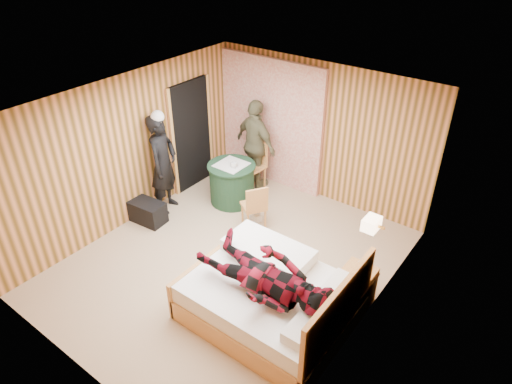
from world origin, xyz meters
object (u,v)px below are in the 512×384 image
Objects in this scene: wall_lamp at (372,224)px; nightstand at (354,289)px; man_at_table at (256,145)px; man_on_bed at (264,269)px; woman_standing at (163,164)px; chair_near at (255,204)px; bed at (273,298)px; duffel_bag at (146,211)px; round_table at (232,183)px; chair_far at (255,161)px.

nightstand is at bearing -108.02° from wall_lamp.
nightstand is 0.34× the size of man_at_table.
man_at_table is 0.97× the size of man_on_bed.
man_at_table is at bearing -45.41° from woman_standing.
man_at_table is (-2.95, 1.75, 0.57)m from nightstand.
chair_near is 2.21m from man_on_bed.
bed is 1.19× the size of man_at_table.
woman_standing is (0.00, 0.50, 0.70)m from duffel_bag.
wall_lamp is 2.35m from chair_near.
nightstand is at bearing 107.67° from chair_near.
man_at_table reaches higher than nightstand.
wall_lamp is 3.80m from woman_standing.
man_at_table is at bearing 128.52° from man_on_bed.
woman_standing reaches higher than nightstand.
man_on_bed is at bearing 141.81° from man_at_table.
man_on_bed is (1.38, -1.65, 0.51)m from chair_near.
woman_standing is at bearing 77.25° from man_at_table.
chair_far reaches higher than round_table.
bed is 3.01m from duffel_bag.
duffel_bag is 0.38× the size of woman_standing.
bed reaches higher than nightstand.
man_on_bed is at bearing -131.21° from woman_standing.
wall_lamp is at bearing -23.06° from chair_far.
bed is 0.70m from man_on_bed.
chair_far is at bearing -46.16° from woman_standing.
chair_far reaches higher than nightstand.
round_table reaches higher than duffel_bag.
man_at_table is (0.78, 2.09, 0.67)m from duffel_bag.
wall_lamp is 0.15× the size of man_at_table.
round_table is at bearing 103.29° from man_at_table.
chair_far is at bearing -109.06° from chair_near.
chair_near is at bearing -26.70° from round_table.
woman_standing is 1.01× the size of man_on_bed.
wall_lamp is at bearing 49.78° from bed.
man_on_bed reaches higher than nightstand.
chair_far is at bearing 130.91° from bed.
chair_near is 0.48× the size of man_at_table.
bed is 1.97m from chair_near.
chair_far is at bearing 63.92° from duffel_bag.
duffel_bag is at bearing -119.60° from round_table.
chair_near is 0.46× the size of woman_standing.
wall_lamp is at bearing 71.98° from nightstand.
duffel_bag is 0.39× the size of man_at_table.
round_table is (-3.00, 0.90, -0.92)m from wall_lamp.
bed reaches higher than duffel_bag.
chair_near reaches higher than round_table.
wall_lamp is 0.13× the size of bed.
chair_near is 1.47m from man_at_table.
wall_lamp is at bearing 164.92° from man_at_table.
man_at_table reaches higher than round_table.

